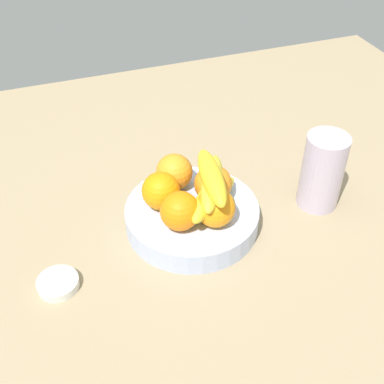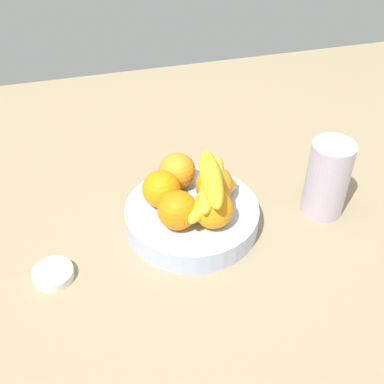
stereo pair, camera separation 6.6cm
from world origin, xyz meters
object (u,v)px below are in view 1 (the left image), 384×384
banana_bunch (211,189)px  thermos_tumbler (322,171)px  orange_back_left (213,183)px  fruit_bowl (192,216)px  orange_center (215,208)px  orange_back_right (174,172)px  orange_front_left (161,191)px  orange_front_right (180,211)px  jar_lid (58,283)px

banana_bunch → thermos_tumbler: 24.34cm
orange_back_left → banana_bunch: (-1.73, -3.17, 1.54)cm
fruit_bowl → orange_center: (2.67, -5.45, 6.11)cm
orange_back_right → orange_back_left: bearing=-44.9°
orange_front_left → thermos_tumbler: bearing=-8.5°
fruit_bowl → orange_back_right: (-1.15, 7.45, 6.11)cm
orange_front_left → orange_center: size_ratio=1.00×
fruit_bowl → orange_center: size_ratio=3.54×
orange_front_right → jar_lid: (-24.01, -2.95, -7.60)cm
orange_center → orange_back_right: bearing=106.5°
orange_front_right → orange_back_right: bearing=76.9°
orange_center → banana_bunch: (0.45, 3.74, 1.54)cm
banana_bunch → jar_lid: (-30.98, -5.35, -9.13)cm
orange_center → orange_back_left: bearing=72.5°
orange_front_right → orange_center: (6.52, -1.33, 0.00)cm
orange_back_left → thermos_tumbler: bearing=-9.5°
orange_front_left → banana_bunch: bearing=-26.7°
orange_back_left → orange_back_right: bearing=135.1°
thermos_tumbler → orange_front_right: bearing=-176.7°
orange_back_right → banana_bunch: 10.23cm
orange_front_left → thermos_tumbler: size_ratio=0.46×
fruit_bowl → orange_front_right: bearing=-133.1°
orange_front_right → banana_bunch: bearing=19.0°
fruit_bowl → orange_center: 8.61cm
banana_bunch → orange_back_left: bearing=61.4°
thermos_tumbler → jar_lid: (-55.25, -4.74, -7.41)cm
orange_center → orange_back_left: size_ratio=1.00×
fruit_bowl → banana_bunch: 8.43cm
orange_back_right → orange_center: bearing=-73.5°
orange_front_right → orange_back_left: (8.70, 5.58, 0.00)cm
orange_back_left → jar_lid: orange_back_left is taller
jar_lid → thermos_tumbler: bearing=4.9°
orange_front_right → orange_center: bearing=-11.6°
fruit_bowl → orange_back_left: size_ratio=3.54×
banana_bunch → orange_center: bearing=-96.9°
orange_center → thermos_tumbler: thermos_tumbler is taller
orange_center → banana_bunch: size_ratio=0.42×
fruit_bowl → banana_bunch: banana_bunch is taller
thermos_tumbler → jar_lid: thermos_tumbler is taller
orange_back_right → jar_lid: (-26.71, -14.52, -7.60)cm
fruit_bowl → thermos_tumbler: 28.13cm
jar_lid → orange_front_right: bearing=7.0°
fruit_bowl → jar_lid: bearing=-165.8°
fruit_bowl → orange_back_right: bearing=98.8°
jar_lid → banana_bunch: bearing=9.8°
orange_back_left → banana_bunch: 3.93cm
fruit_bowl → thermos_tumbler: bearing=-4.8°
orange_front_left → orange_front_right: same height
orange_front_left → orange_back_right: same height
orange_back_left → jar_lid: (-32.71, -8.53, -7.60)cm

